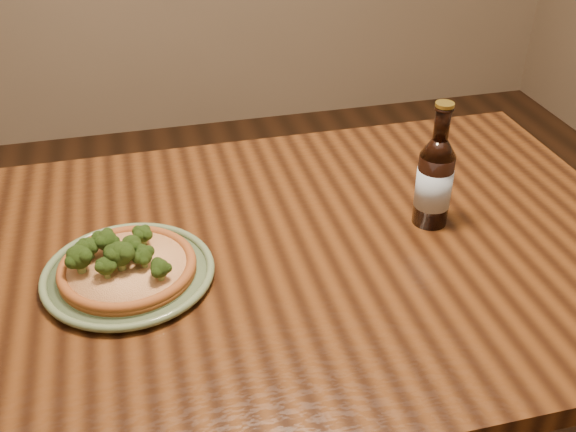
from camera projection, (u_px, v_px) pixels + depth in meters
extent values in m
cube|color=#4E2910|center=(224.00, 268.00, 1.21)|extent=(1.60, 0.90, 0.04)
cylinder|color=#4E2910|center=(467.00, 255.00, 1.87)|extent=(0.07, 0.07, 0.71)
cylinder|color=#667D56|center=(129.00, 275.00, 1.15)|extent=(0.27, 0.27, 0.01)
torus|color=#667D56|center=(128.00, 272.00, 1.14)|extent=(0.29, 0.29, 0.01)
torus|color=#667D56|center=(128.00, 273.00, 1.15)|extent=(0.23, 0.23, 0.01)
cylinder|color=#A05624|center=(128.00, 270.00, 1.14)|extent=(0.23, 0.23, 0.01)
torus|color=#A05624|center=(127.00, 266.00, 1.14)|extent=(0.23, 0.23, 0.02)
cylinder|color=#FDE49A|center=(127.00, 266.00, 1.14)|extent=(0.20, 0.20, 0.01)
sphere|color=#36571B|center=(143.00, 234.00, 1.17)|extent=(0.04, 0.04, 0.03)
sphere|color=#36571B|center=(106.00, 240.00, 1.15)|extent=(0.05, 0.05, 0.04)
sphere|color=#36571B|center=(132.00, 245.00, 1.14)|extent=(0.05, 0.05, 0.03)
sphere|color=#36571B|center=(106.00, 266.00, 1.10)|extent=(0.04, 0.04, 0.03)
sphere|color=#36571B|center=(120.00, 254.00, 1.11)|extent=(0.06, 0.06, 0.04)
sphere|color=#36571B|center=(79.00, 257.00, 1.10)|extent=(0.06, 0.06, 0.04)
sphere|color=#36571B|center=(160.00, 268.00, 1.09)|extent=(0.04, 0.04, 0.03)
sphere|color=#36571B|center=(143.00, 256.00, 1.12)|extent=(0.04, 0.04, 0.03)
sphere|color=#36571B|center=(90.00, 246.00, 1.14)|extent=(0.04, 0.04, 0.03)
cylinder|color=black|center=(433.00, 189.00, 1.26)|extent=(0.07, 0.07, 0.14)
cone|color=black|center=(439.00, 147.00, 1.21)|extent=(0.07, 0.07, 0.03)
cylinder|color=black|center=(442.00, 123.00, 1.19)|extent=(0.03, 0.03, 0.06)
torus|color=black|center=(444.00, 109.00, 1.17)|extent=(0.04, 0.04, 0.01)
cylinder|color=#A58C33|center=(445.00, 105.00, 1.17)|extent=(0.03, 0.03, 0.01)
cylinder|color=silver|center=(433.00, 187.00, 1.26)|extent=(0.07, 0.07, 0.08)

